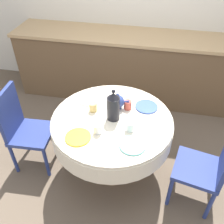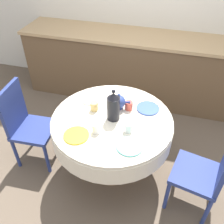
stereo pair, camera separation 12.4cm
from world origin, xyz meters
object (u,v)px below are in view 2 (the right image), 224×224
chair_left (208,171)px  teapot (119,102)px  coffee_carafe (113,106)px  chair_right (26,123)px

chair_left → teapot: bearing=79.7°
chair_left → coffee_carafe: coffee_carafe is taller
chair_left → chair_right: size_ratio=1.00×
chair_left → chair_right: (-1.80, 0.14, 0.00)m
chair_right → coffee_carafe: (0.92, 0.06, 0.36)m
chair_right → teapot: size_ratio=5.14×
chair_right → teapot: bearing=100.0°
coffee_carafe → teapot: size_ratio=1.75×
coffee_carafe → teapot: bearing=86.0°
chair_right → coffee_carafe: size_ratio=2.93×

